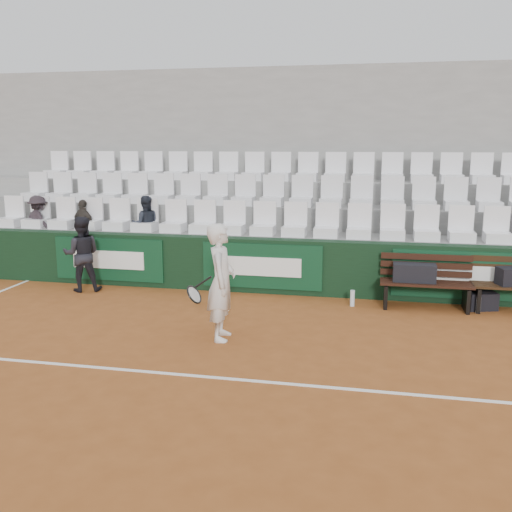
{
  "coord_description": "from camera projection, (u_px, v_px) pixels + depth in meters",
  "views": [
    {
      "loc": [
        1.77,
        -6.09,
        2.74
      ],
      "look_at": [
        -0.01,
        2.4,
        1.0
      ],
      "focal_mm": 40.0,
      "sensor_mm": 36.0,
      "label": 1
    }
  ],
  "objects": [
    {
      "name": "water_bottle_near",
      "position": [
        352.0,
        298.0,
        9.66
      ],
      "size": [
        0.08,
        0.08,
        0.28
      ],
      "primitive_type": "cylinder",
      "color": "silver",
      "rests_on": "ground"
    },
    {
      "name": "sports_bag_ground",
      "position": [
        481.0,
        301.0,
        9.47
      ],
      "size": [
        0.55,
        0.42,
        0.29
      ],
      "primitive_type": "cube",
      "rotation": [
        0.0,
        0.0,
        0.3
      ],
      "color": "black",
      "rests_on": "ground"
    },
    {
      "name": "water_bottle_far",
      "position": [
        478.0,
        305.0,
        9.26
      ],
      "size": [
        0.08,
        0.08,
        0.27
      ],
      "primitive_type": "cylinder",
      "color": "silver",
      "rests_on": "ground"
    },
    {
      "name": "seat_row_front",
      "position": [
        279.0,
        219.0,
        10.75
      ],
      "size": [
        11.9,
        0.44,
        0.63
      ],
      "primitive_type": "cube",
      "color": "white",
      "rests_on": "grandstand_tier_front"
    },
    {
      "name": "grandstand_tier_mid",
      "position": [
        287.0,
        240.0,
        11.94
      ],
      "size": [
        18.0,
        0.95,
        1.45
      ],
      "primitive_type": "cube",
      "color": "gray",
      "rests_on": "ground"
    },
    {
      "name": "spectator_c",
      "position": [
        145.0,
        202.0,
        11.29
      ],
      "size": [
        0.68,
        0.61,
        1.14
      ],
      "primitive_type": "imported",
      "rotation": [
        0.0,
        0.0,
        3.52
      ],
      "color": "#1E232E",
      "rests_on": "grandstand_tier_front"
    },
    {
      "name": "grandstand_tier_front",
      "position": [
        280.0,
        259.0,
        11.08
      ],
      "size": [
        18.0,
        0.95,
        1.0
      ],
      "primitive_type": "cube",
      "color": "gray",
      "rests_on": "ground"
    },
    {
      "name": "bench_left",
      "position": [
        425.0,
        295.0,
        9.51
      ],
      "size": [
        1.5,
        0.56,
        0.45
      ],
      "primitive_type": "cube",
      "color": "black",
      "rests_on": "ground"
    },
    {
      "name": "spectator_a",
      "position": [
        37.0,
        200.0,
        11.77
      ],
      "size": [
        0.82,
        0.67,
        1.1
      ],
      "primitive_type": "imported",
      "rotation": [
        0.0,
        0.0,
        2.72
      ],
      "color": "#282025",
      "rests_on": "grandstand_tier_front"
    },
    {
      "name": "seat_row_mid",
      "position": [
        287.0,
        191.0,
        11.57
      ],
      "size": [
        11.9,
        0.44,
        0.63
      ],
      "primitive_type": "cube",
      "color": "silver",
      "rests_on": "grandstand_tier_mid"
    },
    {
      "name": "ball_kid",
      "position": [
        82.0,
        254.0,
        10.55
      ],
      "size": [
        0.83,
        0.74,
        1.4
      ],
      "primitive_type": "imported",
      "rotation": [
        0.0,
        0.0,
        3.52
      ],
      "color": "black",
      "rests_on": "ground"
    },
    {
      "name": "court_baseline",
      "position": [
        215.0,
        378.0,
        6.74
      ],
      "size": [
        18.0,
        0.06,
        0.01
      ],
      "primitive_type": "cube",
      "color": "white",
      "rests_on": "ground"
    },
    {
      "name": "ground",
      "position": [
        215.0,
        378.0,
        6.74
      ],
      "size": [
        80.0,
        80.0,
        0.0
      ],
      "primitive_type": "plane",
      "color": "brown",
      "rests_on": "ground"
    },
    {
      "name": "grandstand_rear_wall",
      "position": [
        298.0,
        166.0,
        13.16
      ],
      "size": [
        18.0,
        0.3,
        4.4
      ],
      "primitive_type": "cube",
      "color": "gray",
      "rests_on": "ground"
    },
    {
      "name": "tennis_player",
      "position": [
        221.0,
        282.0,
        7.93
      ],
      "size": [
        0.73,
        0.65,
        1.65
      ],
      "color": "silver",
      "rests_on": "ground"
    },
    {
      "name": "back_barrier",
      "position": [
        278.0,
        266.0,
        10.45
      ],
      "size": [
        18.0,
        0.34,
        1.0
      ],
      "color": "black",
      "rests_on": "ground"
    },
    {
      "name": "grandstand_tier_back",
      "position": [
        294.0,
        223.0,
        12.81
      ],
      "size": [
        18.0,
        0.95,
        1.9
      ],
      "primitive_type": "cube",
      "color": "#989895",
      "rests_on": "ground"
    },
    {
      "name": "spectator_b",
      "position": [
        83.0,
        203.0,
        11.57
      ],
      "size": [
        0.66,
        0.44,
        1.04
      ],
      "primitive_type": "imported",
      "rotation": [
        0.0,
        0.0,
        2.8
      ],
      "color": "#312C27",
      "rests_on": "grandstand_tier_front"
    },
    {
      "name": "sports_bag_left",
      "position": [
        414.0,
        273.0,
        9.49
      ],
      "size": [
        0.7,
        0.3,
        0.3
      ],
      "primitive_type": "cube",
      "rotation": [
        0.0,
        0.0,
        -0.01
      ],
      "color": "black",
      "rests_on": "bench_left"
    },
    {
      "name": "seat_row_back",
      "position": [
        293.0,
        166.0,
        12.39
      ],
      "size": [
        11.9,
        0.44,
        0.63
      ],
      "primitive_type": "cube",
      "color": "white",
      "rests_on": "grandstand_tier_back"
    }
  ]
}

